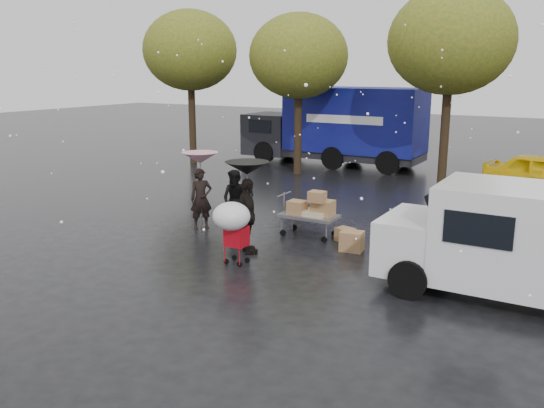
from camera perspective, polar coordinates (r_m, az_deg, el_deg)
The scene contains 13 objects.
ground at distance 14.17m, azimuth -3.92°, elevation -4.49°, with size 90.00×90.00×0.00m, color black.
person_pink at distance 15.87m, azimuth -7.03°, elevation 0.52°, with size 0.61×0.40×1.67m, color black.
person_middle at distance 15.63m, azimuth -3.63°, elevation 0.37°, with size 0.81×0.63×1.66m, color black.
person_black at distance 13.63m, azimuth -2.44°, elevation -1.21°, with size 1.06×0.44×1.82m, color black.
umbrella_pink at distance 15.66m, azimuth -7.15°, elevation 4.55°, with size 0.98×0.98×2.12m.
umbrella_black at distance 13.39m, azimuth -2.49°, elevation 3.56°, with size 1.05×1.05×2.21m.
vendor_cart at distance 15.02m, azimuth 3.96°, elevation -0.58°, with size 1.52×0.80×1.27m.
shopping_cart at distance 12.73m, azimuth -3.96°, elevation -1.55°, with size 0.84×0.84×1.46m.
white_van at distance 11.75m, azimuth 23.47°, elevation -3.44°, with size 4.91×2.18×2.20m.
blue_truck at distance 26.35m, azimuth 6.49°, elevation 7.64°, with size 8.30×2.60×3.50m.
box_ground_near at distance 14.08m, azimuth 7.92°, elevation -3.66°, with size 0.54×0.43×0.48m, color olive.
box_ground_far at distance 14.86m, azimuth 7.24°, elevation -3.02°, with size 0.44×0.35×0.35m, color olive.
tree_row at distance 22.63m, azimuth 9.71°, elevation 14.90°, with size 21.60×4.40×7.12m.
Camera 1 is at (7.64, -11.12, 4.32)m, focal length 38.00 mm.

